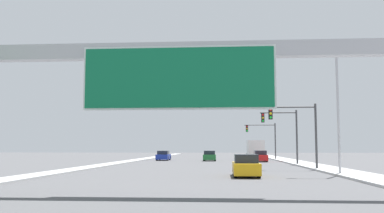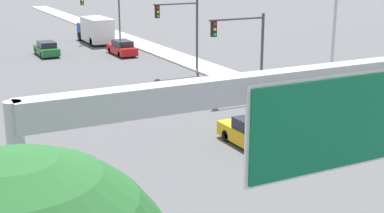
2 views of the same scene
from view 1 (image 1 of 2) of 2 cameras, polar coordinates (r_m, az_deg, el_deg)
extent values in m
cube|color=#B0B0B0|center=(61.66, 12.92, -7.08)|extent=(3.00, 120.00, 0.15)
cube|color=#B0B0B0|center=(62.27, -7.68, -7.15)|extent=(2.00, 120.00, 0.15)
cube|color=#B2B2B7|center=(19.51, -1.71, 7.43)|extent=(19.90, 0.60, 0.70)
cube|color=white|center=(18.98, -1.81, 3.85)|extent=(8.57, 0.08, 2.87)
cube|color=#0F6B42|center=(18.93, -1.83, 3.87)|extent=(8.37, 0.16, 2.67)
cube|color=navy|center=(64.78, -3.82, -6.71)|extent=(1.77, 4.40, 0.72)
cube|color=#1E232D|center=(64.55, -3.85, -6.15)|extent=(1.56, 2.29, 0.55)
cylinder|color=black|center=(66.24, -4.33, -6.86)|extent=(0.22, 0.64, 0.64)
cylinder|color=black|center=(66.03, -2.99, -6.88)|extent=(0.22, 0.64, 0.64)
cylinder|color=black|center=(63.55, -4.69, -6.92)|extent=(0.22, 0.64, 0.64)
cylinder|color=black|center=(63.33, -3.29, -6.94)|extent=(0.22, 0.64, 0.64)
cube|color=#1E662D|center=(62.50, 2.37, -6.76)|extent=(1.78, 4.38, 0.74)
cube|color=#1E232D|center=(62.27, 2.37, -6.17)|extent=(1.57, 2.28, 0.56)
cylinder|color=black|center=(63.89, 1.71, -6.93)|extent=(0.22, 0.64, 0.64)
cylinder|color=black|center=(63.84, 3.12, -6.93)|extent=(0.22, 0.64, 0.64)
cylinder|color=black|center=(61.18, 1.60, -7.00)|extent=(0.22, 0.64, 0.64)
cylinder|color=black|center=(61.13, 3.07, -7.00)|extent=(0.22, 0.64, 0.64)
cube|color=red|center=(59.60, 9.07, -6.74)|extent=(1.76, 4.74, 0.77)
cube|color=#1E232D|center=(59.35, 9.08, -6.10)|extent=(1.55, 2.46, 0.58)
cylinder|color=black|center=(61.01, 8.23, -6.95)|extent=(0.22, 0.64, 0.64)
cylinder|color=black|center=(61.14, 9.68, -6.93)|extent=(0.22, 0.64, 0.64)
cylinder|color=black|center=(58.08, 8.44, -7.03)|extent=(0.22, 0.64, 0.64)
cylinder|color=black|center=(58.22, 9.96, -7.00)|extent=(0.22, 0.64, 0.64)
cube|color=gold|center=(29.82, 7.19, -8.18)|extent=(1.75, 4.65, 0.77)
cube|color=#1E232D|center=(29.56, 7.20, -6.90)|extent=(1.54, 2.42, 0.58)
cylinder|color=black|center=(31.24, 5.64, -8.51)|extent=(0.22, 0.64, 0.64)
cylinder|color=black|center=(31.32, 8.47, -8.47)|extent=(0.22, 0.64, 0.64)
cylinder|color=black|center=(28.36, 5.79, -8.82)|extent=(0.22, 0.64, 0.64)
cylinder|color=black|center=(28.45, 8.91, -8.78)|extent=(0.22, 0.64, 0.64)
cube|color=navy|center=(71.31, 8.25, -6.03)|extent=(2.27, 2.02, 1.75)
cube|color=silver|center=(67.70, 8.47, -5.66)|extent=(2.47, 5.20, 2.72)
cylinder|color=black|center=(71.15, 7.38, -6.59)|extent=(0.28, 1.00, 1.00)
cylinder|color=black|center=(71.31, 9.15, -6.56)|extent=(0.28, 1.00, 1.00)
cylinder|color=black|center=(66.35, 7.62, -6.67)|extent=(0.28, 1.00, 1.00)
cylinder|color=black|center=(66.52, 9.51, -6.64)|extent=(0.28, 1.00, 1.00)
cylinder|color=#3D3D3F|center=(39.81, 16.22, -3.86)|extent=(0.20, 0.20, 5.90)
cylinder|color=#3D3D3F|center=(39.57, 13.03, -0.09)|extent=(4.35, 0.14, 0.14)
cube|color=black|center=(39.28, 10.42, -0.94)|extent=(0.35, 0.28, 1.05)
cylinder|color=red|center=(39.15, 10.44, -0.41)|extent=(0.22, 0.04, 0.22)
cylinder|color=yellow|center=(39.12, 10.44, -0.92)|extent=(0.22, 0.04, 0.22)
cylinder|color=green|center=(39.09, 10.45, -1.43)|extent=(0.22, 0.04, 0.22)
cylinder|color=#3D3D3F|center=(49.64, 13.81, -4.01)|extent=(0.20, 0.20, 6.19)
cylinder|color=#3D3D3F|center=(49.48, 11.40, -0.82)|extent=(4.09, 0.14, 0.14)
cube|color=black|center=(49.25, 9.42, -1.50)|extent=(0.35, 0.28, 1.05)
cylinder|color=red|center=(49.11, 9.43, -1.08)|extent=(0.22, 0.04, 0.22)
cylinder|color=yellow|center=(49.09, 9.44, -1.49)|extent=(0.22, 0.04, 0.22)
cylinder|color=green|center=(49.07, 9.45, -1.90)|extent=(0.22, 0.04, 0.22)
cylinder|color=#3D3D3F|center=(69.43, 11.05, -4.58)|extent=(0.20, 0.20, 5.80)
cylinder|color=#3D3D3F|center=(69.26, 9.02, -2.46)|extent=(4.85, 0.14, 0.14)
cube|color=black|center=(69.09, 7.34, -2.95)|extent=(0.35, 0.28, 1.05)
cylinder|color=red|center=(68.95, 7.34, -2.66)|extent=(0.22, 0.04, 0.22)
cylinder|color=yellow|center=(68.94, 7.34, -2.95)|extent=(0.22, 0.04, 0.22)
cylinder|color=green|center=(68.92, 7.35, -3.24)|extent=(0.22, 0.04, 0.22)
cylinder|color=#B2B2B7|center=(32.97, 18.89, -0.33)|extent=(0.18, 0.18, 9.55)
cylinder|color=#B2B2B7|center=(33.41, 16.77, 7.59)|extent=(2.24, 0.12, 0.12)
cube|color=#B2B2A8|center=(33.16, 14.88, 7.46)|extent=(0.60, 0.28, 0.20)
camera|label=2|loc=(17.23, -54.54, 23.05)|focal=50.00mm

